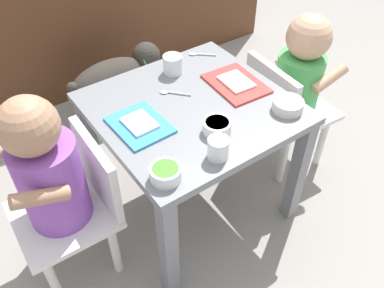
{
  "coord_description": "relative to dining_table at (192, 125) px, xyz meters",
  "views": [
    {
      "loc": [
        -0.58,
        -0.82,
        1.24
      ],
      "look_at": [
        0.0,
        0.0,
        0.3
      ],
      "focal_mm": 38.3,
      "sensor_mm": 36.0,
      "label": 1
    }
  ],
  "objects": [
    {
      "name": "dog",
      "position": [
        0.04,
        0.66,
        -0.19
      ],
      "size": [
        0.48,
        0.2,
        0.31
      ],
      "color": "#332D28",
      "rests_on": "ground"
    },
    {
      "name": "veggie_bowl_far",
      "position": [
        0.22,
        -0.19,
        0.1
      ],
      "size": [
        0.09,
        0.09,
        0.03
      ],
      "color": "silver",
      "rests_on": "dining_table"
    },
    {
      "name": "water_cup_left",
      "position": [
        -0.07,
        -0.22,
        0.11
      ],
      "size": [
        0.06,
        0.06,
        0.06
      ],
      "color": "white",
      "rests_on": "dining_table"
    },
    {
      "name": "cereal_bowl_left_side",
      "position": [
        -0.23,
        -0.21,
        0.1
      ],
      "size": [
        0.08,
        0.08,
        0.04
      ],
      "color": "white",
      "rests_on": "dining_table"
    },
    {
      "name": "seated_child_left",
      "position": [
        -0.45,
        0.01,
        0.03
      ],
      "size": [
        0.29,
        0.29,
        0.68
      ],
      "color": "silver",
      "rests_on": "ground"
    },
    {
      "name": "seated_child_right",
      "position": [
        0.45,
        -0.02,
        0.02
      ],
      "size": [
        0.3,
        0.3,
        0.64
      ],
      "color": "silver",
      "rests_on": "ground"
    },
    {
      "name": "food_tray_left",
      "position": [
        -0.18,
        0.01,
        0.09
      ],
      "size": [
        0.15,
        0.18,
        0.02
      ],
      "color": "#388CD8",
      "rests_on": "dining_table"
    },
    {
      "name": "water_cup_right",
      "position": [
        0.05,
        0.19,
        0.11
      ],
      "size": [
        0.06,
        0.06,
        0.06
      ],
      "color": "white",
      "rests_on": "dining_table"
    },
    {
      "name": "spoon_by_right_tray",
      "position": [
        -0.02,
        0.09,
        0.08
      ],
      "size": [
        0.08,
        0.08,
        0.01
      ],
      "color": "silver",
      "rests_on": "dining_table"
    },
    {
      "name": "spoon_by_left_tray",
      "position": [
        0.19,
        0.23,
        0.08
      ],
      "size": [
        0.08,
        0.08,
        0.01
      ],
      "color": "silver",
      "rests_on": "dining_table"
    },
    {
      "name": "ground_plane",
      "position": [
        0.0,
        0.0,
        -0.39
      ],
      "size": [
        7.0,
        7.0,
        0.0
      ],
      "primitive_type": "plane",
      "color": "gray"
    },
    {
      "name": "food_tray_right",
      "position": [
        0.18,
        0.01,
        0.09
      ],
      "size": [
        0.16,
        0.21,
        0.02
      ],
      "color": "red",
      "rests_on": "dining_table"
    },
    {
      "name": "veggie_bowl_near",
      "position": [
        -0.01,
        -0.14,
        0.1
      ],
      "size": [
        0.08,
        0.08,
        0.04
      ],
      "color": "white",
      "rests_on": "dining_table"
    },
    {
      "name": "dining_table",
      "position": [
        0.0,
        0.0,
        0.0
      ],
      "size": [
        0.58,
        0.56,
        0.47
      ],
      "color": "slate",
      "rests_on": "ground"
    },
    {
      "name": "kitchen_cabinet_back",
      "position": [
        0.0,
        1.04,
        0.04
      ],
      "size": [
        2.22,
        0.31,
        0.85
      ],
      "primitive_type": "cube",
      "color": "#56331E",
      "rests_on": "ground"
    }
  ]
}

